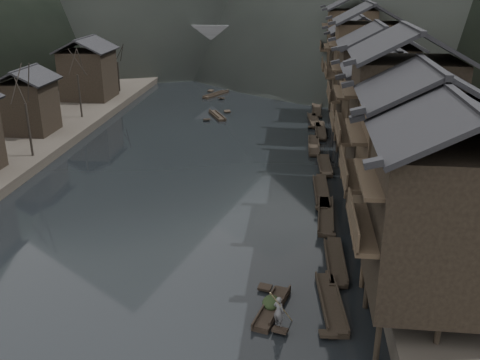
# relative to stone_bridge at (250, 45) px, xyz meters

# --- Properties ---
(water) EXTENTS (300.00, 300.00, 0.00)m
(water) POSITION_rel_stone_bridge_xyz_m (0.00, -72.00, -5.11)
(water) COLOR black
(water) RESTS_ON ground
(stilt_houses) EXTENTS (9.00, 67.60, 15.40)m
(stilt_houses) POSITION_rel_stone_bridge_xyz_m (17.28, -52.16, 3.71)
(stilt_houses) COLOR black
(stilt_houses) RESTS_ON ground
(left_houses) EXTENTS (8.10, 53.20, 8.73)m
(left_houses) POSITION_rel_stone_bridge_xyz_m (-20.50, -51.88, 0.55)
(left_houses) COLOR black
(left_houses) RESTS_ON left_bank
(bare_trees) EXTENTS (3.84, 60.89, 7.68)m
(bare_trees) POSITION_rel_stone_bridge_xyz_m (-17.00, -54.50, 1.51)
(bare_trees) COLOR black
(bare_trees) RESTS_ON left_bank
(moored_sampans) EXTENTS (2.35, 54.13, 0.47)m
(moored_sampans) POSITION_rel_stone_bridge_xyz_m (12.31, -53.39, -4.91)
(moored_sampans) COLOR black
(moored_sampans) RESTS_ON water
(midriver_boats) EXTENTS (13.31, 30.79, 0.45)m
(midriver_boats) POSITION_rel_stone_bridge_xyz_m (0.45, -22.69, -4.91)
(midriver_boats) COLOR black
(midriver_boats) RESTS_ON water
(stone_bridge) EXTENTS (40.00, 6.00, 9.00)m
(stone_bridge) POSITION_rel_stone_bridge_xyz_m (0.00, 0.00, 0.00)
(stone_bridge) COLOR #4C4C4F
(stone_bridge) RESTS_ON ground
(hero_sampan) EXTENTS (2.08, 4.81, 0.43)m
(hero_sampan) POSITION_rel_stone_bridge_xyz_m (8.85, -78.52, -4.91)
(hero_sampan) COLOR black
(hero_sampan) RESTS_ON water
(cargo_heap) EXTENTS (1.05, 1.37, 0.63)m
(cargo_heap) POSITION_rel_stone_bridge_xyz_m (8.79, -78.30, -4.36)
(cargo_heap) COLOR black
(cargo_heap) RESTS_ON hero_sampan
(boatman) EXTENTS (0.79, 0.72, 1.81)m
(boatman) POSITION_rel_stone_bridge_xyz_m (9.28, -80.13, -3.77)
(boatman) COLOR #545456
(boatman) RESTS_ON hero_sampan
(bamboo_pole) EXTENTS (1.37, 1.96, 3.17)m
(bamboo_pole) POSITION_rel_stone_bridge_xyz_m (9.48, -80.13, -1.28)
(bamboo_pole) COLOR #8C7A51
(bamboo_pole) RESTS_ON boatman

